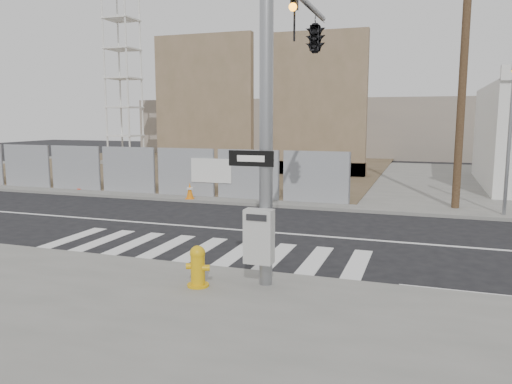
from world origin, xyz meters
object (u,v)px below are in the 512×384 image
(signal_pole, at_px, (302,58))
(traffic_cone_c, at_px, (190,191))
(traffic_cone_b, at_px, (80,181))
(traffic_cone_d, at_px, (207,187))
(crane_tower, at_px, (122,36))
(fire_hydrant, at_px, (198,266))

(signal_pole, bearing_deg, traffic_cone_c, 134.35)
(traffic_cone_b, height_order, traffic_cone_c, traffic_cone_b)
(traffic_cone_c, height_order, traffic_cone_d, traffic_cone_d)
(crane_tower, distance_m, traffic_cone_b, 15.51)
(crane_tower, distance_m, fire_hydrant, 28.94)
(signal_pole, xyz_separation_m, traffic_cone_d, (-5.89, 7.43, -4.30))
(fire_hydrant, bearing_deg, crane_tower, 103.85)
(crane_tower, relative_size, traffic_cone_d, 24.64)
(traffic_cone_c, bearing_deg, signal_pole, -45.65)
(crane_tower, height_order, fire_hydrant, crane_tower)
(traffic_cone_d, bearing_deg, fire_hydrant, -66.49)
(crane_tower, bearing_deg, traffic_cone_d, -45.00)
(signal_pole, distance_m, traffic_cone_c, 9.78)
(traffic_cone_b, relative_size, traffic_cone_d, 1.07)
(traffic_cone_c, bearing_deg, crane_tower, 131.66)
(traffic_cone_b, bearing_deg, traffic_cone_c, -8.86)
(traffic_cone_d, bearing_deg, traffic_cone_c, -101.56)
(signal_pole, bearing_deg, fire_hydrant, -110.04)
(traffic_cone_b, bearing_deg, fire_hydrant, -43.76)
(crane_tower, xyz_separation_m, fire_hydrant, (16.29, -22.36, -8.50))
(fire_hydrant, bearing_deg, traffic_cone_c, 94.94)
(crane_tower, bearing_deg, fire_hydrant, -53.93)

